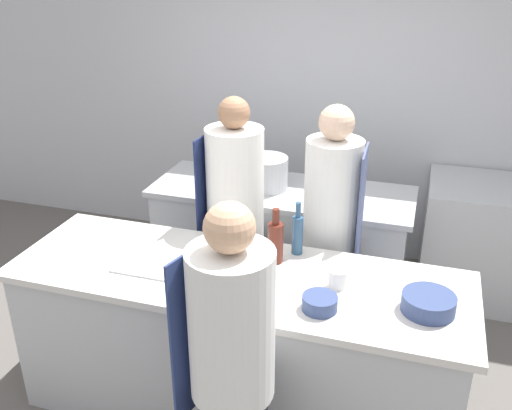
# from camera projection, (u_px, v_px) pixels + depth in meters

# --- Properties ---
(ground_plane) EXTENTS (16.00, 16.00, 0.00)m
(ground_plane) POSITION_uv_depth(u_px,v_px,m) (239.00, 403.00, 3.42)
(ground_plane) COLOR #605B56
(wall_back) EXTENTS (8.00, 0.06, 2.80)m
(wall_back) POSITION_uv_depth(u_px,v_px,m) (320.00, 93.00, 4.69)
(wall_back) COLOR silver
(wall_back) RESTS_ON ground_plane
(prep_counter) EXTENTS (2.49, 0.80, 0.90)m
(prep_counter) POSITION_uv_depth(u_px,v_px,m) (238.00, 342.00, 3.23)
(prep_counter) COLOR #B7BABC
(prep_counter) RESTS_ON ground_plane
(pass_counter) EXTENTS (1.88, 0.70, 0.90)m
(pass_counter) POSITION_uv_depth(u_px,v_px,m) (281.00, 244.00, 4.29)
(pass_counter) COLOR #B7BABC
(pass_counter) RESTS_ON ground_plane
(oven_range) EXTENTS (0.79, 0.73, 0.90)m
(oven_range) POSITION_uv_depth(u_px,v_px,m) (476.00, 240.00, 4.36)
(oven_range) COLOR #B7BABC
(oven_range) RESTS_ON ground_plane
(chef_at_prep_near) EXTENTS (0.41, 0.39, 1.64)m
(chef_at_prep_near) POSITION_uv_depth(u_px,v_px,m) (232.00, 378.00, 2.43)
(chef_at_prep_near) COLOR black
(chef_at_prep_near) RESTS_ON ground_plane
(chef_at_stove) EXTENTS (0.36, 0.34, 1.69)m
(chef_at_stove) POSITION_uv_depth(u_px,v_px,m) (330.00, 238.00, 3.53)
(chef_at_stove) COLOR black
(chef_at_stove) RESTS_ON ground_plane
(chef_at_pass_far) EXTENTS (0.38, 0.37, 1.71)m
(chef_at_pass_far) POSITION_uv_depth(u_px,v_px,m) (235.00, 227.00, 3.66)
(chef_at_pass_far) COLOR black
(chef_at_pass_far) RESTS_ON ground_plane
(bottle_olive_oil) EXTENTS (0.09, 0.09, 0.24)m
(bottle_olive_oil) POSITION_uv_depth(u_px,v_px,m) (237.00, 277.00, 2.83)
(bottle_olive_oil) COLOR #B2A84C
(bottle_olive_oil) RESTS_ON prep_counter
(bottle_vinegar) EXTENTS (0.07, 0.07, 0.25)m
(bottle_vinegar) POSITION_uv_depth(u_px,v_px,m) (202.00, 272.00, 2.87)
(bottle_vinegar) COLOR black
(bottle_vinegar) RESTS_ON prep_counter
(bottle_wine) EXTENTS (0.06, 0.06, 0.32)m
(bottle_wine) POSITION_uv_depth(u_px,v_px,m) (297.00, 233.00, 3.20)
(bottle_wine) COLOR #2D5175
(bottle_wine) RESTS_ON prep_counter
(bottle_cooking_oil) EXTENTS (0.09, 0.09, 0.32)m
(bottle_cooking_oil) POSITION_uv_depth(u_px,v_px,m) (275.00, 241.00, 3.11)
(bottle_cooking_oil) COLOR #5B2319
(bottle_cooking_oil) RESTS_ON prep_counter
(bowl_mixing_large) EXTENTS (0.17, 0.17, 0.07)m
(bowl_mixing_large) POSITION_uv_depth(u_px,v_px,m) (320.00, 303.00, 2.73)
(bowl_mixing_large) COLOR navy
(bowl_mixing_large) RESTS_ON prep_counter
(bowl_prep_small) EXTENTS (0.26, 0.26, 0.09)m
(bowl_prep_small) POSITION_uv_depth(u_px,v_px,m) (428.00, 303.00, 2.71)
(bowl_prep_small) COLOR navy
(bowl_prep_small) RESTS_ON prep_counter
(cup) EXTENTS (0.09, 0.09, 0.10)m
(cup) POSITION_uv_depth(u_px,v_px,m) (337.00, 279.00, 2.90)
(cup) COLOR white
(cup) RESTS_ON prep_counter
(cutting_board) EXTENTS (0.36, 0.20, 0.01)m
(cutting_board) POSITION_uv_depth(u_px,v_px,m) (147.00, 267.00, 3.09)
(cutting_board) COLOR white
(cutting_board) RESTS_ON prep_counter
(stockpot) EXTENTS (0.31, 0.31, 0.23)m
(stockpot) POSITION_uv_depth(u_px,v_px,m) (266.00, 173.00, 4.08)
(stockpot) COLOR #B7BABC
(stockpot) RESTS_ON pass_counter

